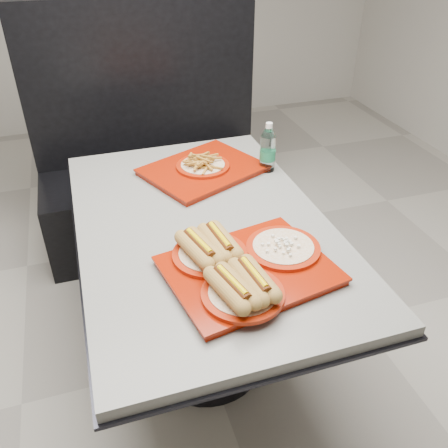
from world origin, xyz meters
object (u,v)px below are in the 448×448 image
object	(u,v)px
diner_table	(203,257)
tray_far	(203,167)
booth_bench	(154,174)
tray_near	(242,266)
water_bottle	(268,150)

from	to	relation	value
diner_table	tray_far	xyz separation A→B (m)	(0.11, 0.37, 0.19)
diner_table	tray_far	bearing A→B (deg)	73.96
booth_bench	tray_far	world-z (taller)	booth_bench
booth_bench	tray_near	xyz separation A→B (m)	(0.04, -1.43, 0.39)
diner_table	tray_near	bearing A→B (deg)	-83.87
booth_bench	water_bottle	bearing A→B (deg)	-63.80
water_bottle	tray_near	bearing A→B (deg)	-118.07
tray_far	water_bottle	xyz separation A→B (m)	(0.28, -0.06, 0.07)
diner_table	tray_far	distance (m)	0.43
tray_near	tray_far	size ratio (longest dim) A/B	0.96
diner_table	tray_far	size ratio (longest dim) A/B	2.42
booth_bench	tray_near	size ratio (longest dim) A/B	2.39
tray_far	booth_bench	bearing A→B (deg)	98.45
booth_bench	tray_near	distance (m)	1.48
diner_table	tray_near	xyz separation A→B (m)	(0.04, -0.34, 0.21)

